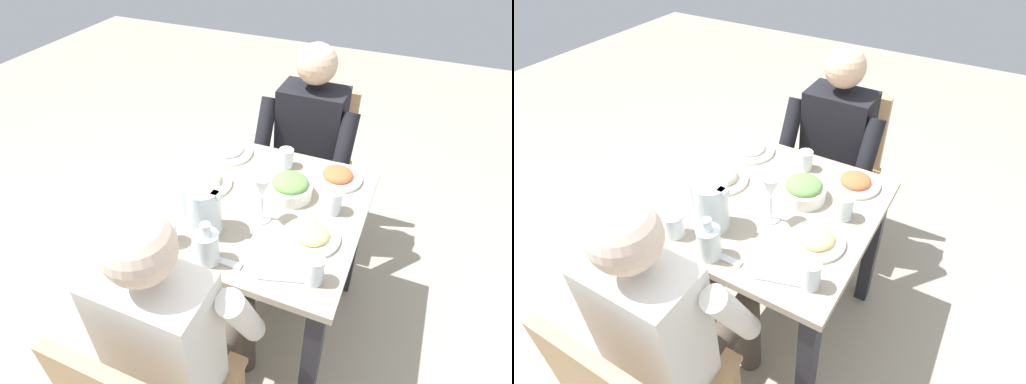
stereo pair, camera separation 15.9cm
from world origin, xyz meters
TOP-DOWN VIEW (x-y plane):
  - ground_plane at (0.00, 0.00)m, footprint 8.00×8.00m
  - dining_table at (0.00, 0.00)m, footprint 0.81×0.81m
  - chair_near at (-0.02, -0.75)m, footprint 0.40×0.40m
  - diner_near at (-0.02, -0.54)m, footprint 0.48×0.53m
  - diner_far at (0.04, 0.54)m, footprint 0.48×0.53m
  - water_pitcher at (0.12, 0.21)m, footprint 0.16×0.12m
  - salad_bowl at (-0.09, -0.10)m, footprint 0.18×0.18m
  - plate_yoghurt at (0.27, -0.28)m, footprint 0.22×0.22m
  - plate_beans at (0.25, -0.03)m, footprint 0.22×0.22m
  - plate_fries at (-0.25, 0.10)m, footprint 0.21×0.21m
  - plate_rice_curry at (-0.24, -0.28)m, footprint 0.21×0.21m
  - water_glass_near_left at (-0.31, 0.29)m, footprint 0.06×0.06m
  - water_glass_near_right at (0.21, 0.32)m, footprint 0.07×0.07m
  - water_glass_far_right at (-0.28, -0.07)m, footprint 0.07×0.07m
  - water_glass_center at (-0.01, -0.29)m, footprint 0.06×0.06m
  - wine_glass at (-0.04, 0.08)m, footprint 0.08×0.08m
  - oil_carafe at (0.04, 0.34)m, footprint 0.08×0.08m
  - salt_shaker at (0.22, 0.14)m, footprint 0.03×0.03m
  - fork_near at (0.01, 0.33)m, footprint 0.17×0.03m
  - knife_near at (-0.23, 0.32)m, footprint 0.18×0.07m

SIDE VIEW (x-z plane):
  - ground_plane at x=0.00m, z-range 0.00..0.00m
  - chair_near at x=-0.02m, z-range 0.06..0.94m
  - dining_table at x=0.00m, z-range 0.23..0.97m
  - diner_near at x=-0.02m, z-range 0.06..1.23m
  - diner_far at x=0.04m, z-range 0.06..1.23m
  - fork_near at x=0.01m, z-range 0.74..0.75m
  - knife_near at x=-0.23m, z-range 0.74..0.75m
  - plate_rice_curry at x=-0.24m, z-range 0.73..0.78m
  - plate_fries at x=-0.25m, z-range 0.73..0.78m
  - plate_yoghurt at x=0.27m, z-range 0.73..0.79m
  - plate_beans at x=0.25m, z-range 0.73..0.79m
  - salt_shaker at x=0.22m, z-range 0.74..0.79m
  - salad_bowl at x=-0.09m, z-range 0.74..0.83m
  - water_glass_center at x=-0.01m, z-range 0.74..0.82m
  - water_glass_near_right at x=0.21m, z-range 0.74..0.83m
  - water_glass_far_right at x=-0.28m, z-range 0.74..0.84m
  - water_glass_near_left at x=-0.31m, z-range 0.74..0.84m
  - oil_carafe at x=0.04m, z-range 0.71..0.88m
  - water_pitcher at x=0.12m, z-range 0.74..0.93m
  - wine_glass at x=-0.04m, z-range 0.78..0.98m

